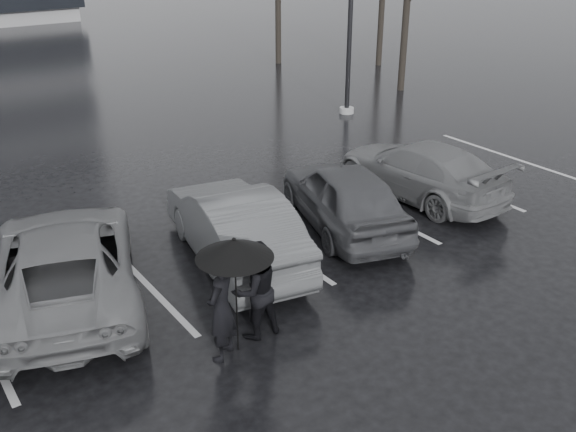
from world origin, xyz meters
The scene contains 9 objects.
ground centered at (0.00, 0.00, 0.00)m, with size 160.00×160.00×0.00m, color black.
car_main centered at (2.32, 1.83, 0.72)m, with size 1.70×4.22×1.44m, color black.
car_west_a centered at (-0.37, 1.88, 0.73)m, with size 1.56×4.46×1.47m, color #313234.
car_west_b centered at (-3.48, 2.34, 0.70)m, with size 2.33×5.06×1.40m, color #4A4A4D.
car_east centered at (4.90, 2.13, 0.66)m, with size 1.84×4.54×1.32m, color #4A4A4D.
pedestrian_left centered at (-2.11, -0.65, 0.86)m, with size 0.62×0.41×1.71m, color black.
pedestrian_right centered at (-1.39, -0.46, 0.83)m, with size 0.81×0.63×1.66m, color black.
umbrella centered at (-1.85, -0.65, 1.78)m, with size 1.15×1.15×1.95m.
stall_stripes centered at (-0.80, 2.50, 0.00)m, with size 19.72×5.00×0.00m.
Camera 1 is at (-5.91, -7.76, 6.08)m, focal length 40.00 mm.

